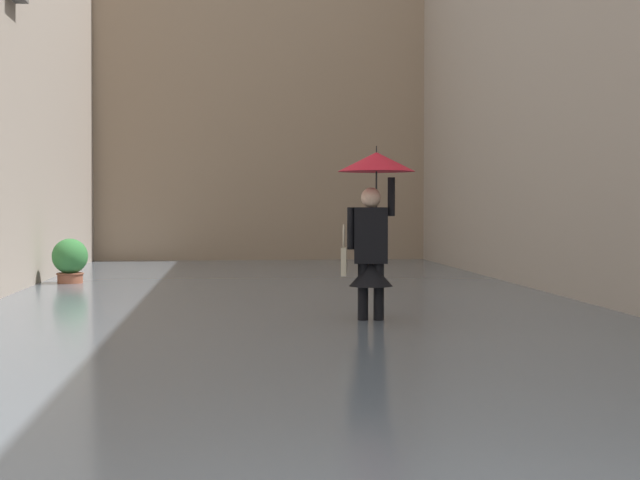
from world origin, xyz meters
TOP-DOWN VIEW (x-y plane):
  - ground_plane at (0.00, -9.97)m, footprint 60.00×60.00m
  - flood_water at (0.00, -9.97)m, footprint 8.81×25.95m
  - building_facade_far at (0.00, -20.85)m, footprint 11.61×1.80m
  - person_wading at (-0.84, -7.59)m, footprint 0.88×0.88m
  - potted_plant_mid_right at (3.48, -13.30)m, footprint 0.60×0.60m

SIDE VIEW (x-z plane):
  - ground_plane at x=0.00m, z-range 0.00..0.00m
  - flood_water at x=0.00m, z-range 0.00..0.20m
  - potted_plant_mid_right at x=3.48m, z-range 0.07..1.02m
  - person_wading at x=-0.84m, z-range 0.36..2.55m
  - building_facade_far at x=0.00m, z-range 0.00..8.64m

